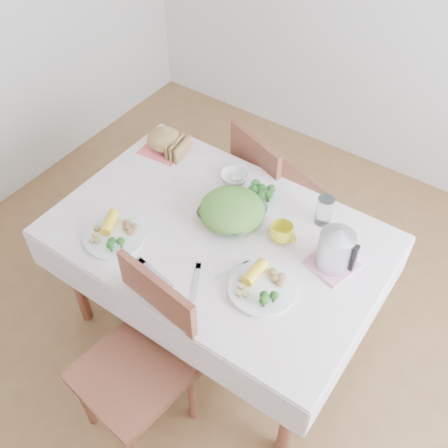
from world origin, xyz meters
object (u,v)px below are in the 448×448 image
Objects in this scene: chair_near at (132,374)px; chair_far at (277,187)px; electric_kettle at (336,247)px; yellow_mug at (282,233)px; dinner_plate_right at (262,289)px; dining_table at (219,284)px; dinner_plate_left at (115,237)px; salad_bowl at (232,215)px.

chair_far is at bearing 101.04° from chair_near.
chair_far is 0.93m from electric_kettle.
yellow_mug is 0.53× the size of electric_kettle.
dinner_plate_right is at bearing -74.74° from yellow_mug.
dining_table is 6.59× the size of electric_kettle.
electric_kettle is (0.50, 0.79, 0.42)m from chair_near.
chair_far is 8.08× the size of yellow_mug.
dinner_plate_right is 0.30m from yellow_mug.
dinner_plate_right is 2.56× the size of yellow_mug.
chair_far reaches higher than yellow_mug.
dining_table is at bearing 98.01° from chair_near.
electric_kettle reaches higher than yellow_mug.
chair_far is at bearing 113.39° from electric_kettle.
dinner_plate_right is at bearing 64.27° from chair_near.
dinner_plate_left is (-0.37, 0.36, 0.31)m from chair_near.
electric_kettle is (0.88, 0.43, 0.11)m from dinner_plate_left.
dining_table is 0.54m from dinner_plate_right.
yellow_mug is (0.25, 0.03, 0.01)m from salad_bowl.
salad_bowl is at bearing 47.39° from dinner_plate_left.
salad_bowl is at bearing 117.37° from chair_far.
salad_bowl reaches higher than dinner_plate_right.
dinner_plate_right is 0.36m from electric_kettle.
chair_near is 1.06× the size of chair_far.
salad_bowl is 0.55m from dinner_plate_left.
salad_bowl is 1.35× the size of electric_kettle.
electric_kettle is at bearing 58.35° from dinner_plate_right.
yellow_mug reaches higher than dining_table.
dining_table is 0.72m from chair_far.
dining_table is 1.55× the size of chair_far.
electric_kettle is at bearing 154.92° from chair_far.
dining_table is 4.91× the size of dinner_plate_right.
chair_near is 3.33× the size of salad_bowl.
chair_near reaches higher than dining_table.
electric_kettle is at bearing 14.57° from dining_table.
yellow_mug is (0.24, 0.79, 0.34)m from chair_near.
dinner_plate_right is at bearing -25.07° from dining_table.
dining_table is at bearing -92.48° from salad_bowl.
chair_near is at bearing -107.11° from yellow_mug.
chair_near is 0.90m from yellow_mug.
chair_far is (-0.09, 1.37, -0.00)m from chair_near.
chair_far reaches higher than dinner_plate_left.
chair_far is 1.01m from dinner_plate_right.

